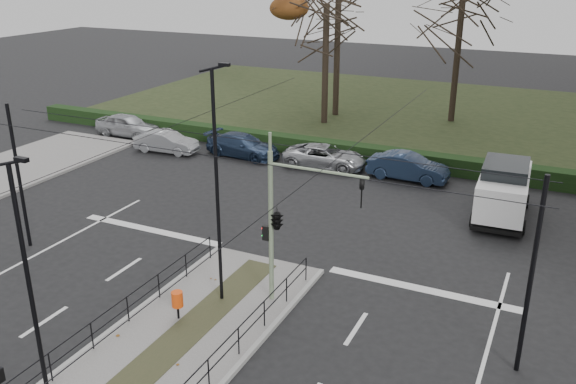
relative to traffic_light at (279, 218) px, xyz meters
name	(u,v)px	position (x,y,z in m)	size (l,w,h in m)	color
ground	(199,325)	(-1.81, -2.31, -3.24)	(140.00, 140.00, 0.00)	black
median_island	(151,367)	(-1.81, -4.81, -3.17)	(4.40, 15.00, 0.14)	#64615F
park	(354,106)	(-7.81, 29.69, -3.19)	(38.00, 26.00, 0.10)	black
hedge	(282,143)	(-7.81, 16.29, -2.74)	(38.00, 1.00, 1.00)	black
median_railing	(146,342)	(-1.81, -4.91, -2.26)	(4.14, 13.24, 0.92)	black
catenary	(220,211)	(-1.81, -0.69, 0.18)	(20.00, 34.00, 6.00)	black
traffic_light	(279,218)	(0.00, 0.00, 0.00)	(3.62, 2.07, 5.33)	gray
litter_bin	(177,300)	(-2.51, -2.42, -2.41)	(0.38, 0.38, 0.97)	black
streetlamp_median_near	(34,308)	(-2.11, -8.17, 0.61)	(0.61, 0.12, 7.29)	black
streetlamp_median_far	(217,187)	(-1.85, -0.76, 1.03)	(0.68, 0.14, 8.12)	black
parked_car_first	(127,125)	(-18.55, 14.79, -2.48)	(1.79, 4.44, 1.51)	#9D9FA4
parked_car_second	(167,142)	(-14.03, 12.91, -2.58)	(1.40, 4.00, 1.32)	#9D9FA4
parked_car_third	(243,145)	(-9.39, 14.16, -2.56)	(1.90, 4.68, 1.36)	#1E2E48
parked_car_fourth	(325,157)	(-4.15, 14.33, -2.59)	(2.16, 4.68, 1.30)	#9D9FA4
white_van	(503,189)	(5.86, 11.18, -1.88)	(2.48, 5.15, 2.64)	white
bare_tree_center	(462,9)	(0.28, 27.92, 4.71)	(7.71, 7.71, 11.26)	black
bare_tree_near	(327,13)	(-7.91, 23.50, 4.47)	(6.64, 6.64, 10.92)	black
parked_car_fifth	(408,167)	(0.64, 14.37, -2.53)	(1.50, 4.31, 1.42)	#1E2E48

